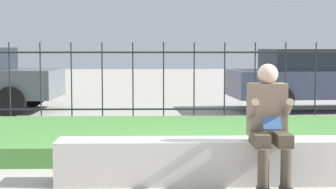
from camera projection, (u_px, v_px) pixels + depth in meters
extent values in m
plane|color=#A8A399|center=(196.00, 182.00, 5.94)|extent=(60.00, 60.00, 0.00)
cube|color=beige|center=(201.00, 161.00, 5.92)|extent=(3.02, 0.45, 0.46)
cube|color=#9B978F|center=(200.00, 179.00, 5.93)|extent=(2.90, 0.42, 0.08)
cylinder|color=#4C4233|center=(263.00, 168.00, 5.36)|extent=(0.11, 0.11, 0.37)
cube|color=#4C4233|center=(260.00, 139.00, 5.55)|extent=(0.15, 0.42, 0.13)
cylinder|color=#4C4233|center=(286.00, 168.00, 5.37)|extent=(0.11, 0.11, 0.37)
cube|color=#4C4233|center=(282.00, 139.00, 5.56)|extent=(0.15, 0.42, 0.13)
cube|color=#7A6651|center=(267.00, 109.00, 5.74)|extent=(0.38, 0.24, 0.54)
sphere|color=#DBB293|center=(268.00, 74.00, 5.69)|extent=(0.21, 0.21, 0.21)
cylinder|color=#7A6651|center=(253.00, 109.00, 5.58)|extent=(0.08, 0.29, 0.24)
cylinder|color=#7A6651|center=(287.00, 109.00, 5.58)|extent=(0.08, 0.29, 0.24)
cube|color=#335689|center=(272.00, 124.00, 5.49)|extent=(0.18, 0.09, 0.13)
cube|color=#4C893D|center=(185.00, 137.00, 8.16)|extent=(10.85, 3.09, 0.24)
cylinder|color=#232326|center=(179.00, 109.00, 10.18)|extent=(8.85, 0.03, 0.03)
cylinder|color=#232326|center=(179.00, 52.00, 10.09)|extent=(8.85, 0.03, 0.03)
cylinder|color=#232326|center=(10.00, 84.00, 10.07)|extent=(0.02, 0.02, 1.51)
cylinder|color=#232326|center=(41.00, 84.00, 10.08)|extent=(0.02, 0.02, 1.51)
cylinder|color=#232326|center=(72.00, 84.00, 10.09)|extent=(0.02, 0.02, 1.51)
cylinder|color=#232326|center=(102.00, 84.00, 10.11)|extent=(0.02, 0.02, 1.51)
cylinder|color=#232326|center=(133.00, 84.00, 10.12)|extent=(0.02, 0.02, 1.51)
cylinder|color=#232326|center=(164.00, 84.00, 10.13)|extent=(0.02, 0.02, 1.51)
cylinder|color=#232326|center=(194.00, 84.00, 10.15)|extent=(0.02, 0.02, 1.51)
cylinder|color=#232326|center=(225.00, 84.00, 10.16)|extent=(0.02, 0.02, 1.51)
cylinder|color=#232326|center=(255.00, 84.00, 10.17)|extent=(0.02, 0.02, 1.51)
cylinder|color=#232326|center=(285.00, 84.00, 10.19)|extent=(0.02, 0.02, 1.51)
cylinder|color=#232326|center=(315.00, 84.00, 10.20)|extent=(0.02, 0.02, 1.51)
cube|color=#383D56|center=(324.00, 83.00, 12.64)|extent=(4.34, 2.08, 0.60)
cube|color=black|center=(317.00, 60.00, 12.57)|extent=(2.43, 1.73, 0.47)
cylinder|color=black|center=(279.00, 100.00, 11.67)|extent=(0.64, 0.25, 0.63)
cylinder|color=black|center=(257.00, 94.00, 13.40)|extent=(0.64, 0.25, 0.63)
cylinder|color=black|center=(11.00, 101.00, 11.63)|extent=(0.62, 0.22, 0.62)
cylinder|color=black|center=(33.00, 94.00, 13.43)|extent=(0.62, 0.22, 0.62)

